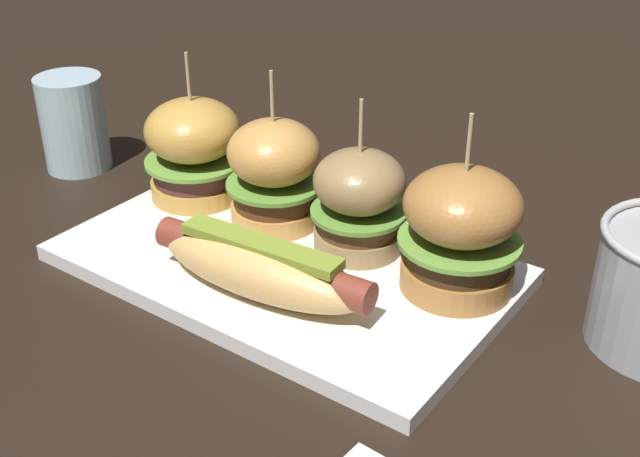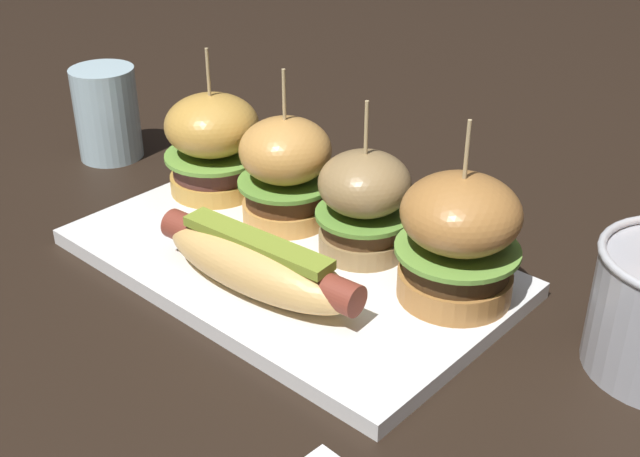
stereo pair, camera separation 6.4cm
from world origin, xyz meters
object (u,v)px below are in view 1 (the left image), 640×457
Objects in this scene: slider_center_left at (274,172)px; slider_far_right at (461,230)px; hot_dog at (261,266)px; water_glass at (74,123)px; slider_far_left at (194,148)px; slider_center_right at (359,200)px; platter_main at (284,264)px.

slider_center_left is 0.18m from slider_far_right.
hot_dog is 1.36× the size of slider_center_left.
water_glass is at bearing 164.40° from hot_dog.
slider_far_left is 1.41× the size of water_glass.
slider_far_right reaches higher than slider_center_right.
platter_main is 2.63× the size of slider_far_left.
slider_far_left is at bearing 162.95° from platter_main.
hot_dog is at bearing -31.03° from slider_far_left.
slider_far_right is at bearing 0.21° from slider_far_left.
slider_far_right reaches higher than water_glass.
slider_far_right is (0.14, 0.04, 0.06)m from platter_main.
platter_main is at bearing -17.05° from slider_far_left.
slider_far_left is 1.00× the size of slider_center_left.
water_glass is (-0.31, 0.04, 0.04)m from platter_main.
platter_main is 2.55× the size of slider_far_right.
slider_center_right is at bearing 176.52° from slider_far_right.
platter_main is 0.06m from hot_dog.
slider_center_right is (0.09, 0.00, -0.00)m from slider_center_left.
slider_far_left reaches higher than slider_center_right.
slider_center_right is at bearing 2.17° from slider_far_left.
slider_far_left is 0.09m from slider_center_left.
platter_main is 3.71× the size of water_glass.
slider_center_right is 0.10m from slider_far_right.
platter_main is 0.32m from water_glass.
slider_center_left is 1.06× the size of slider_center_right.
platter_main is 0.16m from slider_far_right.
slider_far_left reaches higher than platter_main.
slider_center_left reaches higher than platter_main.
platter_main is at bearing 109.85° from hot_dog.
slider_far_left is 0.18m from slider_center_right.
platter_main is 0.09m from slider_center_left.
slider_far_left is 1.05× the size of slider_center_right.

